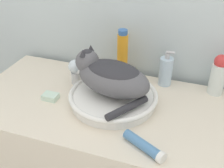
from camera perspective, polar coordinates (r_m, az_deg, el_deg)
wall_back at (r=1.34m, az=5.66°, el=14.72°), size 8.00×0.05×2.40m
sink_basin at (r=1.18m, az=0.25°, el=-2.69°), size 0.37×0.37×0.05m
cat at (r=1.13m, az=-0.31°, el=1.75°), size 0.35×0.31×0.17m
faucet at (r=1.30m, az=-7.27°, el=2.83°), size 0.12×0.08×0.12m
shampoo_bottle_tall at (r=1.32m, az=2.13°, el=5.95°), size 0.05×0.05×0.24m
lotion_bottle_white at (r=1.29m, az=20.78°, el=1.77°), size 0.07×0.07×0.19m
soap_pump_bottle at (r=1.31m, az=10.86°, el=2.61°), size 0.06×0.06×0.17m
cream_tube at (r=0.97m, az=6.60°, el=-12.38°), size 0.17×0.11×0.04m
soap_bar at (r=1.24m, az=-12.40°, el=-2.52°), size 0.06×0.05×0.02m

